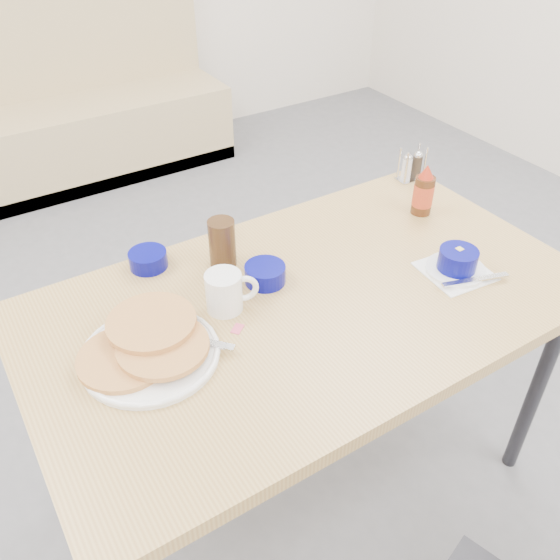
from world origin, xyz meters
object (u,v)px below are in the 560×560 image
grits_setting (457,263)px  syrup_bottle (423,192)px  booth_bench (60,119)px  pancake_plate (148,348)px  coffee_mug (226,291)px  condiment_caddy (411,168)px  butter_bowl (265,274)px  amber_tumbler (222,243)px  dining_table (309,317)px  creamer_bowl (148,260)px

grits_setting → syrup_bottle: (0.13, 0.28, 0.04)m
booth_bench → pancake_plate: bearing=-99.4°
pancake_plate → grits_setting: size_ratio=1.72×
coffee_mug → syrup_bottle: (0.71, 0.08, 0.02)m
pancake_plate → grits_setting: 0.82m
grits_setting → syrup_bottle: bearing=64.4°
pancake_plate → condiment_caddy: condiment_caddy is taller
butter_bowl → amber_tumbler: size_ratio=0.79×
amber_tumbler → dining_table: bearing=-64.8°
dining_table → grits_setting: 0.41m
coffee_mug → condiment_caddy: 0.87m
booth_bench → syrup_bottle: bearing=-77.7°
coffee_mug → amber_tumbler: size_ratio=0.96×
booth_bench → coffee_mug: bearing=-94.5°
syrup_bottle → booth_bench: bearing=102.3°
grits_setting → butter_bowl: 0.50m
syrup_bottle → butter_bowl: bearing=-175.8°
butter_bowl → condiment_caddy: condiment_caddy is taller
pancake_plate → grits_setting: (0.80, -0.14, 0.01)m
dining_table → grits_setting: size_ratio=7.34×
booth_bench → pancake_plate: size_ratio=5.80×
pancake_plate → grits_setting: grits_setting is taller
dining_table → creamer_bowl: creamer_bowl is taller
booth_bench → dining_table: 2.56m
grits_setting → syrup_bottle: syrup_bottle is taller
amber_tumbler → syrup_bottle: syrup_bottle is taller
butter_bowl → pancake_plate: bearing=-165.4°
booth_bench → condiment_caddy: 2.33m
coffee_mug → condiment_caddy: condiment_caddy is taller
amber_tumbler → condiment_caddy: amber_tumbler is taller
butter_bowl → creamer_bowl: bearing=135.9°
creamer_bowl → amber_tumbler: 0.20m
dining_table → syrup_bottle: syrup_bottle is taller
booth_bench → coffee_mug: (-0.19, -2.46, 0.46)m
coffee_mug → grits_setting: 0.61m
butter_bowl → dining_table: bearing=-63.3°
coffee_mug → amber_tumbler: (0.08, 0.17, 0.02)m
dining_table → amber_tumbler: bearing=115.2°
pancake_plate → amber_tumbler: amber_tumbler is taller
coffee_mug → syrup_bottle: bearing=6.7°
booth_bench → amber_tumbler: bearing=-92.9°
amber_tumbler → syrup_bottle: (0.63, -0.08, 0.00)m
syrup_bottle → dining_table: bearing=-162.8°
booth_bench → amber_tumbler: booth_bench is taller
butter_bowl → amber_tumbler: bearing=113.8°
pancake_plate → dining_table: bearing=-3.4°
pancake_plate → amber_tumbler: (0.30, 0.22, 0.04)m
pancake_plate → syrup_bottle: size_ratio=2.06×
booth_bench → syrup_bottle: booth_bench is taller
amber_tumbler → coffee_mug: bearing=-115.5°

